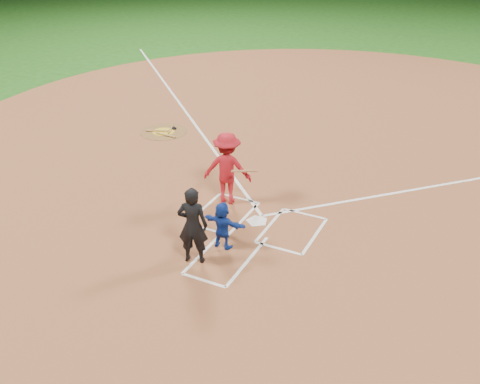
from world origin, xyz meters
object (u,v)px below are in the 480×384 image
at_px(home_plate, 257,221).
at_px(on_deck_circle, 163,132).
at_px(catcher, 222,225).
at_px(umpire, 193,225).
at_px(batter_at_plate, 227,168).

bearing_deg(home_plate, on_deck_circle, -36.33).
bearing_deg(home_plate, catcher, 80.20).
bearing_deg(on_deck_circle, umpire, -51.35).
bearing_deg(umpire, on_deck_circle, -69.26).
height_order(catcher, batter_at_plate, batter_at_plate).
bearing_deg(batter_at_plate, umpire, -77.82).
relative_size(home_plate, on_deck_circle, 0.35).
height_order(on_deck_circle, catcher, catcher).
relative_size(home_plate, batter_at_plate, 0.29).
height_order(home_plate, umpire, umpire).
bearing_deg(batter_at_plate, home_plate, -27.05).
xyz_separation_m(on_deck_circle, batter_at_plate, (4.53, -3.60, 1.01)).
distance_m(catcher, batter_at_plate, 2.29).
height_order(catcher, umpire, umpire).
bearing_deg(catcher, umpire, 69.40).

